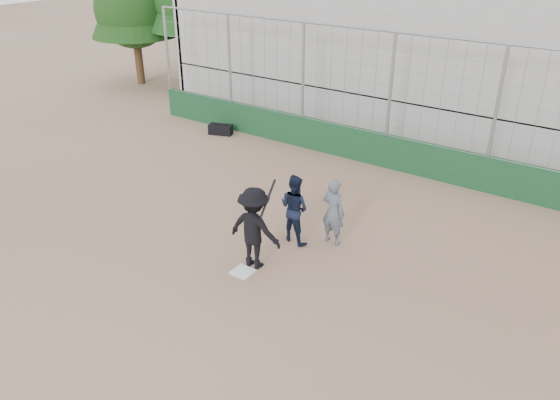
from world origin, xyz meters
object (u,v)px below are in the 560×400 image
Objects in this scene: batter_at_plate at (254,228)px; umpire at (333,215)px; catcher_crouched at (294,219)px; equipment_bag at (221,129)px.

umpire is (0.90, 1.79, -0.20)m from batter_at_plate.
batter_at_plate is 1.40m from catcher_crouched.
equipment_bag is (-6.91, 4.14, -0.55)m from umpire.
batter_at_plate is at bearing 67.93° from umpire.
batter_at_plate is 1.37× the size of umpire.
umpire is 1.62× the size of equipment_bag.
catcher_crouched is 1.28× the size of equipment_bag.
batter_at_plate is at bearing -95.05° from catcher_crouched.
batter_at_plate reaches higher than equipment_bag.
umpire is at bearing -30.96° from equipment_bag.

